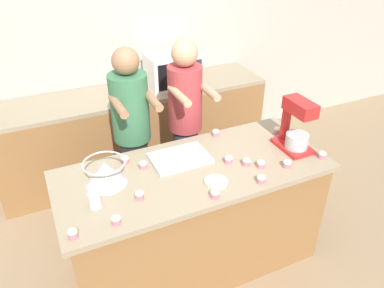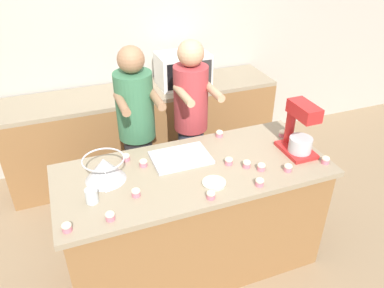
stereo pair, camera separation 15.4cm
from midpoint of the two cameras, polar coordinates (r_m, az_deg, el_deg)
ground_plane at (r=3.26m, az=-1.10°, el=-17.18°), size 16.00×16.00×0.00m
back_wall at (r=4.04m, az=-12.18°, el=15.04°), size 10.00×0.06×2.70m
island_counter at (r=2.93m, az=-1.19°, el=-11.16°), size 1.94×0.82×0.93m
back_counter at (r=4.07m, az=-9.58°, el=1.82°), size 2.80×0.60×0.93m
person_left at (r=3.16m, az=-10.38°, el=0.91°), size 0.32×0.49×1.63m
person_right at (r=3.28m, az=-2.33°, el=2.82°), size 0.31×0.49×1.63m
stand_mixer at (r=2.86m, az=14.03°, el=2.38°), size 0.20×0.30×0.40m
mixing_bowl at (r=2.54m, az=-14.80°, el=-4.19°), size 0.28×0.28×0.17m
baking_tray at (r=2.73m, az=-3.47°, el=-2.07°), size 0.42×0.30×0.04m
microwave_oven at (r=3.92m, az=-4.09°, el=11.23°), size 0.52×0.36×0.33m
drinking_glass at (r=2.39m, az=-16.40°, el=-8.26°), size 0.08×0.08×0.09m
small_plate at (r=2.50m, az=1.94°, el=-5.85°), size 0.16×0.16×0.02m
cupcake_0 at (r=3.01m, az=2.17°, el=1.74°), size 0.06×0.06×0.06m
cupcake_1 at (r=2.52m, az=8.77°, el=-5.30°), size 0.06×0.06×0.06m
cupcake_2 at (r=2.68m, az=6.64°, el=-2.70°), size 0.06×0.06×0.06m
cupcake_3 at (r=2.66m, az=-9.11°, el=-3.15°), size 0.06×0.06×0.06m
cupcake_4 at (r=2.25m, az=-13.48°, el=-11.17°), size 0.06×0.06×0.06m
cupcake_5 at (r=2.67m, az=8.84°, el=-3.03°), size 0.06×0.06×0.06m
cupcake_6 at (r=2.24m, az=-19.66°, el=-12.70°), size 0.06×0.06×0.06m
cupcake_7 at (r=2.87m, az=17.79°, el=-1.58°), size 0.06×0.06×0.06m
cupcake_8 at (r=2.74m, az=-11.82°, el=-2.37°), size 0.06×0.06×0.06m
cupcake_9 at (r=3.11m, az=11.52°, el=2.08°), size 0.06×0.06×0.06m
cupcake_10 at (r=2.69m, az=3.93°, el=-2.38°), size 0.06×0.06×0.06m
cupcake_11 at (r=2.40m, az=-9.88°, el=-7.65°), size 0.06×0.06×0.06m
cupcake_12 at (r=2.70m, az=12.71°, el=-2.96°), size 0.06×0.06×0.06m
cupcake_13 at (r=2.37m, az=1.62°, el=-7.61°), size 0.06×0.06×0.06m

